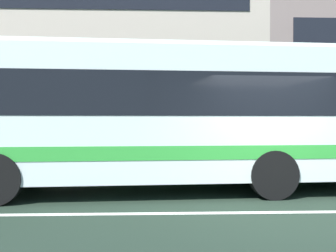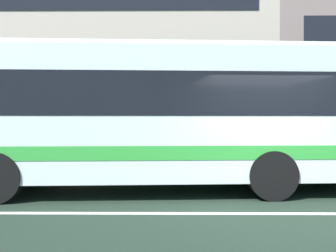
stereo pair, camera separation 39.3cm
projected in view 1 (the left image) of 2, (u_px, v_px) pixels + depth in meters
ground_plane at (292, 212)px, 6.43m from camera, size 160.00×160.00×0.00m
lane_centre_line at (292, 212)px, 6.43m from camera, size 60.00×0.16×0.01m
hedge_row_far at (291, 151)px, 12.12m from camera, size 12.79×1.10×1.20m
apartment_block_left at (37, 28)px, 20.18m from camera, size 22.98×8.90×13.36m
transit_bus at (225, 113)px, 8.55m from camera, size 11.59×3.17×3.22m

